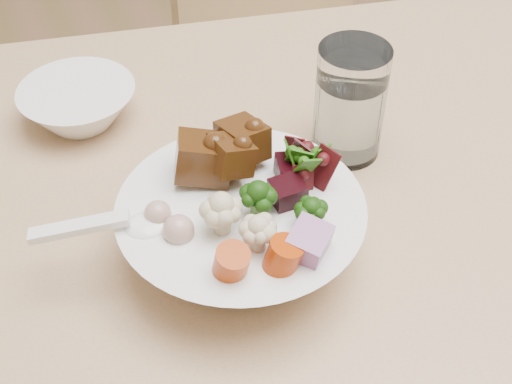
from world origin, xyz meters
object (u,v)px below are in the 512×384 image
(dining_table, at_px, (436,239))
(chair_far, at_px, (300,58))
(water_glass, at_px, (349,106))
(food_bowl, at_px, (242,226))
(side_bowl, at_px, (79,105))

(dining_table, height_order, chair_far, chair_far)
(chair_far, xyz_separation_m, water_glass, (-0.18, -0.46, 0.26))
(food_bowl, bearing_deg, chair_far, 58.49)
(chair_far, height_order, food_bowl, chair_far)
(dining_table, bearing_deg, side_bowl, 150.53)
(dining_table, height_order, side_bowl, side_bowl)
(chair_far, height_order, water_glass, chair_far)
(food_bowl, distance_m, side_bowl, 0.28)
(chair_far, xyz_separation_m, side_bowl, (-0.43, -0.29, 0.22))
(chair_far, distance_m, side_bowl, 0.57)
(dining_table, distance_m, side_bowl, 0.43)
(side_bowl, bearing_deg, dining_table, -40.68)
(chair_far, bearing_deg, food_bowl, -129.71)
(water_glass, xyz_separation_m, side_bowl, (-0.26, 0.17, -0.04))
(food_bowl, xyz_separation_m, side_bowl, (-0.09, 0.27, -0.02))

